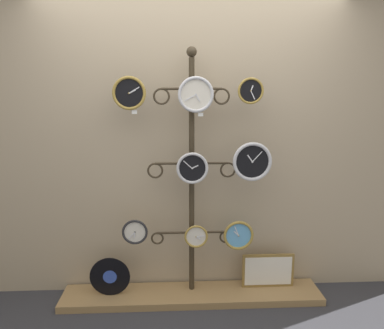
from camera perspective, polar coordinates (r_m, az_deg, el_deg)
ground_plane at (r=3.12m, az=0.37°, el=-23.02°), size 12.00×12.00×0.00m
shop_wall at (r=3.17m, az=-0.20°, el=4.80°), size 4.40×0.04×2.80m
low_shelf at (r=3.40m, az=0.01°, el=-19.28°), size 2.20×0.36×0.06m
display_stand at (r=3.11m, az=-0.05°, el=-5.29°), size 0.73×0.33×2.09m
clock_top_left at (r=2.91m, az=-9.56°, el=10.68°), size 0.26×0.04×0.26m
clock_top_center at (r=2.90m, az=0.59°, el=10.61°), size 0.28×0.04×0.28m
clock_top_right at (r=2.97m, az=8.93°, el=11.02°), size 0.20×0.04×0.20m
clock_middle_center at (r=2.95m, az=-0.02°, el=-0.55°), size 0.25×0.04×0.25m
clock_middle_right at (r=2.98m, az=9.16°, el=0.43°), size 0.31×0.04×0.31m
clock_bottom_left at (r=3.13m, az=-8.69°, el=-10.11°), size 0.21×0.04×0.21m
clock_bottom_center at (r=3.12m, az=0.63°, el=-10.88°), size 0.19×0.04×0.19m
clock_bottom_right at (r=3.18m, az=7.09°, el=-10.66°), size 0.25×0.04×0.25m
vinyl_record at (r=3.33m, az=-12.40°, el=-16.36°), size 0.34×0.01×0.34m
picture_frame at (r=3.45m, az=11.51°, el=-15.56°), size 0.45×0.02×0.30m
price_tag_upper at (r=2.91m, az=-8.78°, el=7.90°), size 0.04×0.00×0.03m
price_tag_mid at (r=2.91m, az=1.33°, el=7.63°), size 0.04×0.00×0.03m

